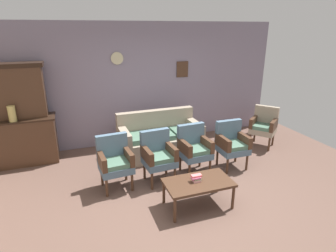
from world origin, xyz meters
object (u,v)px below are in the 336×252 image
Objects in this scene: armchair_near_couch_end at (115,160)px; wingback_chair_by_fireplace at (264,125)px; armchair_near_cabinet at (194,147)px; book_stack_on_table at (196,178)px; coffee_table at (198,184)px; vase_on_cabinet at (12,114)px; armchair_by_doorway at (158,154)px; armchair_row_middle at (232,143)px; floor_vase_by_wall at (258,121)px; side_cabinet at (27,140)px; floral_couch at (160,139)px.

wingback_chair_by_fireplace is (3.45, 0.65, 0.00)m from armchair_near_couch_end.
armchair_near_cabinet is 5.50× the size of book_stack_on_table.
armchair_near_couch_end is at bearing -169.38° from wingback_chair_by_fireplace.
book_stack_on_table is at bearing -146.54° from wingback_chair_by_fireplace.
vase_on_cabinet is at bearing 139.51° from coffee_table.
armchair_near_couch_end is at bearing 177.31° from armchair_by_doorway.
wingback_chair_by_fireplace reaches higher than coffee_table.
vase_on_cabinet is 2.79m from armchair_by_doorway.
armchair_row_middle is 1.50m from coffee_table.
coffee_table is (-0.38, -1.00, -0.12)m from armchair_near_cabinet.
floor_vase_by_wall reaches higher than book_stack_on_table.
armchair_row_middle is at bearing -19.28° from vase_on_cabinet.
coffee_table is at bearing -40.49° from vase_on_cabinet.
armchair_near_couch_end is at bearing 137.76° from book_stack_on_table.
armchair_by_doorway is 3.47m from floor_vase_by_wall.
side_cabinet is at bearing 170.06° from wingback_chair_by_fireplace.
armchair_near_couch_end and armchair_near_cabinet have the same top height.
armchair_row_middle is (1.48, 0.03, 0.00)m from armchair_by_doorway.
armchair_near_cabinet is (3.08, -1.30, -0.58)m from vase_on_cabinet.
coffee_table is at bearing -139.93° from floor_vase_by_wall.
vase_on_cabinet reaches higher than wingback_chair_by_fireplace.
floral_couch is 1.91× the size of armchair_row_middle.
book_stack_on_table is at bearing -91.86° from floral_couch.
armchair_near_cabinet is (2.94, -1.47, 0.03)m from side_cabinet.
side_cabinet is 3.29m from armchair_near_cabinet.
wingback_chair_by_fireplace is at bearing 34.02° from coffee_table.
armchair_row_middle is at bearing 1.16° from armchair_by_doorway.
armchair_by_doorway and armchair_near_cabinet have the same top height.
armchair_by_doorway is at bearing -2.69° from armchair_near_couch_end.
floral_couch reaches higher than book_stack_on_table.
armchair_row_middle is 1.51m from book_stack_on_table.
armchair_row_middle is at bearing -42.22° from floral_couch.
armchair_near_cabinet is at bearing -70.08° from floral_couch.
armchair_near_cabinet is at bearing -22.89° from vase_on_cabinet.
floral_couch is at bearing 70.66° from armchair_by_doorway.
armchair_near_couch_end and armchair_row_middle have the same top height.
floor_vase_by_wall is (2.82, 2.37, -0.08)m from coffee_table.
armchair_near_cabinet is 2.80m from floor_vase_by_wall.
floral_couch is 1.91× the size of armchair_by_doorway.
armchair_row_middle is 0.90× the size of coffee_table.
floor_vase_by_wall is (2.43, 1.37, -0.20)m from armchair_near_cabinet.
armchair_near_cabinet reaches higher than coffee_table.
wingback_chair_by_fireplace is at bearing -119.87° from floor_vase_by_wall.
floral_couch is at bearing -11.07° from side_cabinet.
floral_couch and armchair_by_doorway have the same top height.
armchair_near_couch_end is 1.45m from armchair_near_cabinet.
side_cabinet is at bearing 52.28° from vase_on_cabinet.
floral_couch reaches higher than coffee_table.
armchair_near_couch_end is (1.49, -1.51, 0.03)m from side_cabinet.
armchair_by_doorway reaches higher than book_stack_on_table.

